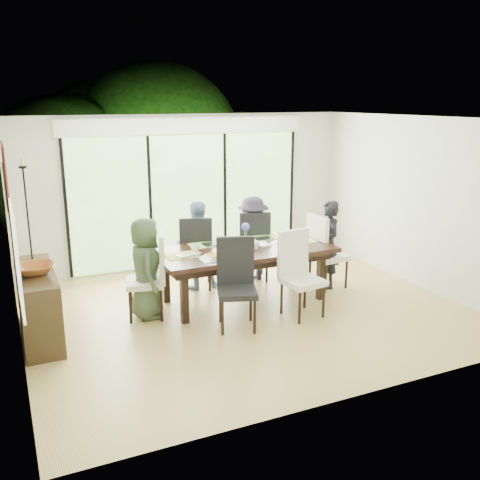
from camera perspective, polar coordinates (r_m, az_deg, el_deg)
name	(u,v)px	position (r m, az deg, el deg)	size (l,w,h in m)	color
floor	(247,312)	(7.73, 0.77, -7.66)	(6.00, 5.00, 0.01)	olive
ceiling	(248,118)	(7.14, 0.85, 12.86)	(6.00, 5.00, 0.01)	white
wall_back	(188,191)	(9.60, -5.61, 5.18)	(6.00, 0.02, 2.70)	beige
wall_front	(359,272)	(5.24, 12.62, -3.37)	(6.00, 0.02, 2.70)	white
wall_left	(10,244)	(6.65, -23.35, -0.35)	(0.02, 5.00, 2.70)	silver
wall_right	(418,202)	(9.00, 18.47, 3.82)	(0.02, 5.00, 2.70)	beige
glass_doors	(189,200)	(9.59, -5.51, 4.26)	(4.20, 0.02, 2.30)	#598C3F
blinds_header	(187,126)	(9.43, -5.69, 12.04)	(4.40, 0.06, 0.28)	white
mullion_a	(66,210)	(9.13, -18.05, 3.06)	(0.05, 0.04, 2.30)	black
mullion_b	(150,203)	(9.38, -9.54, 3.89)	(0.05, 0.04, 2.30)	black
mullion_c	(225,197)	(9.83, -1.63, 4.58)	(0.05, 0.04, 2.30)	black
mullion_d	(291,192)	(10.44, 5.50, 5.13)	(0.05, 0.04, 2.30)	black
side_window	(17,258)	(5.45, -22.70, -1.81)	(0.02, 0.90, 1.00)	#8CAD7F
deck	(175,254)	(10.74, -6.98, -1.48)	(6.00, 1.80, 0.10)	brown
rail_top	(162,217)	(11.34, -8.30, 2.47)	(6.00, 0.08, 0.06)	#513122
foliage_left	(63,173)	(11.82, -18.32, 6.76)	(3.20, 3.20, 3.20)	#14380F
foliage_mid	(157,149)	(12.78, -8.82, 9.52)	(4.00, 4.00, 4.00)	#14380F
foliage_right	(242,172)	(12.71, 0.16, 7.22)	(2.80, 2.80, 2.80)	#14380F
foliage_far	(109,156)	(13.25, -13.84, 8.67)	(3.60, 3.60, 3.60)	#14380F
table_top	(244,250)	(7.88, 0.41, -1.09)	(2.62, 1.20, 0.07)	black
table_apron	(244,257)	(7.91, 0.41, -1.78)	(2.40, 0.98, 0.11)	black
table_leg_fl	(184,297)	(7.26, -5.96, -6.03)	(0.10, 0.10, 0.75)	black
table_leg_fr	(321,275)	(8.15, 8.61, -3.75)	(0.10, 0.10, 0.75)	black
table_leg_bl	(166,278)	(8.03, -7.93, -4.01)	(0.10, 0.10, 0.75)	black
table_leg_br	(292,260)	(8.85, 5.59, -2.15)	(0.10, 0.10, 0.75)	black
chair_left_end	(145,276)	(7.46, -10.13, -3.76)	(0.50, 0.50, 1.20)	silver
chair_right_end	(329,251)	(8.65, 9.46, -1.13)	(0.50, 0.50, 1.20)	white
chair_far_left	(196,251)	(8.53, -4.75, -1.20)	(0.50, 0.50, 1.20)	black
chair_far_right	(252,244)	(8.90, 1.32, -0.47)	(0.50, 0.50, 1.20)	black
chair_near_left	(237,285)	(6.99, -0.32, -4.82)	(0.50, 0.50, 1.20)	black
chair_near_right	(303,275)	(7.43, 6.75, -3.71)	(0.50, 0.50, 1.20)	white
person_left_end	(146,268)	(7.43, -10.01, -2.99)	(0.66, 0.41, 1.41)	#3A4A31
person_right_end	(328,245)	(8.61, 9.38, -0.48)	(0.66, 0.41, 1.41)	black
person_far_left	(196,245)	(8.48, -4.71, -0.56)	(0.66, 0.41, 1.41)	#778FAD
person_far_right	(253,239)	(8.86, 1.38, 0.15)	(0.66, 0.41, 1.41)	#271F2E
placemat_left	(182,255)	(7.54, -6.16, -1.65)	(0.48, 0.35, 0.01)	#90B741
placemat_right	(300,241)	(8.30, 6.37, -0.10)	(0.48, 0.35, 0.01)	#9ABE44
placemat_far_l	(206,245)	(8.06, -3.69, -0.50)	(0.48, 0.35, 0.01)	#8FC044
placemat_far_r	(265,238)	(8.45, 2.65, 0.25)	(0.48, 0.35, 0.01)	#7EB03F
placemat_paper	(217,258)	(7.40, -2.48, -1.89)	(0.48, 0.35, 0.01)	white
tablet_far_l	(213,244)	(8.05, -2.90, -0.44)	(0.28, 0.20, 0.01)	black
tablet_far_r	(263,238)	(8.39, 2.50, 0.19)	(0.26, 0.19, 0.01)	black
papers	(287,244)	(8.14, 5.03, -0.38)	(0.33, 0.24, 0.00)	white
platter_base	(217,257)	(7.40, -2.48, -1.77)	(0.28, 0.28, 0.03)	white
platter_snacks	(217,255)	(7.39, -2.49, -1.63)	(0.22, 0.22, 0.02)	orange
vase	(245,243)	(7.92, 0.59, -0.28)	(0.09, 0.09, 0.13)	silver
hyacinth_stems	(245,234)	(7.89, 0.59, 0.64)	(0.04, 0.04, 0.17)	#337226
hyacinth_blooms	(245,227)	(7.86, 0.59, 1.41)	(0.12, 0.12, 0.12)	#505BC9
laptop	(192,256)	(7.48, -5.19, -1.68)	(0.36, 0.23, 0.03)	silver
cup_a	(196,247)	(7.74, -4.77, -0.80)	(0.14, 0.14, 0.10)	white
cup_b	(256,245)	(7.84, 1.71, -0.57)	(0.11, 0.11, 0.10)	white
cup_c	(288,237)	(8.30, 5.13, 0.28)	(0.14, 0.14, 0.10)	white
book	(257,245)	(8.02, 1.88, -0.51)	(0.18, 0.24, 0.02)	white
sideboard	(38,304)	(7.25, -20.73, -6.42)	(0.44, 1.57, 0.88)	black
bowl	(35,269)	(7.00, -21.04, -2.88)	(0.47, 0.47, 0.11)	brown
candlestick_base	(33,262)	(7.44, -21.26, -2.18)	(0.10, 0.10, 0.04)	black
candlestick_shaft	(28,215)	(7.29, -21.71, 2.48)	(0.02, 0.02, 1.23)	black
candlestick_pan	(23,167)	(7.20, -22.17, 7.22)	(0.10, 0.10, 0.03)	black
candle	(22,162)	(7.19, -22.22, 7.69)	(0.04, 0.04, 0.10)	silver
tapestry	(9,207)	(6.97, -23.42, 3.25)	(0.02, 1.00, 1.50)	maroon
art_frame	(6,187)	(8.24, -23.73, 5.21)	(0.03, 0.55, 0.65)	black
art_canvas	(7,187)	(8.24, -23.59, 5.22)	(0.01, 0.45, 0.55)	#184F4B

